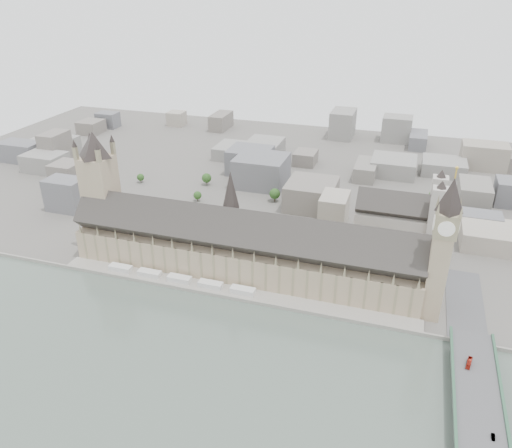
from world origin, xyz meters
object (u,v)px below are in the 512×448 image
(elizabeth_tower, at_px, (443,241))
(victoria_tower, at_px, (100,186))
(red_bus_north, at_px, (469,363))
(car_silver, at_px, (493,437))
(westminster_abbey, at_px, (400,223))
(westminster_bridge, at_px, (479,429))
(palace_of_westminster, at_px, (242,248))

(elizabeth_tower, relative_size, victoria_tower, 1.07)
(elizabeth_tower, distance_m, red_bus_north, 74.34)
(elizabeth_tower, bearing_deg, car_silver, -74.48)
(westminster_abbey, xyz_separation_m, red_bus_north, (47.76, -141.22, -13.46))
(victoria_tower, bearing_deg, westminster_bridge, -21.78)
(red_bus_north, bearing_deg, westminster_abbey, 120.14)
(elizabeth_tower, height_order, westminster_abbey, elizabeth_tower)
(victoria_tower, relative_size, red_bus_north, 10.15)
(palace_of_westminster, height_order, car_silver, palace_of_westminster)
(palace_of_westminster, height_order, elizabeth_tower, elizabeth_tower)
(westminster_abbey, bearing_deg, westminster_bridge, -74.36)
(elizabeth_tower, height_order, car_silver, elizabeth_tower)
(westminster_bridge, relative_size, westminster_abbey, 4.78)
(palace_of_westminster, relative_size, westminster_abbey, 3.90)
(palace_of_westminster, bearing_deg, elizabeth_tower, -4.85)
(victoria_tower, bearing_deg, red_bus_north, -14.43)
(palace_of_westminster, relative_size, car_silver, 61.08)
(victoria_tower, bearing_deg, elizabeth_tower, -3.96)
(victoria_tower, xyz_separation_m, westminster_bridge, (284.00, -113.50, -50.08))
(victoria_tower, relative_size, car_silver, 23.05)
(victoria_tower, height_order, westminster_bridge, victoria_tower)
(palace_of_westminster, bearing_deg, victoria_tower, 177.04)
(elizabeth_tower, distance_m, victoria_tower, 260.64)
(palace_of_westminster, distance_m, elizabeth_tower, 142.94)
(victoria_tower, bearing_deg, westminster_abbey, 16.50)
(palace_of_westminster, relative_size, victoria_tower, 2.65)
(palace_of_westminster, bearing_deg, westminster_abbey, 34.17)
(westminster_bridge, distance_m, car_silver, 11.23)
(red_bus_north, height_order, car_silver, red_bus_north)
(westminster_bridge, xyz_separation_m, red_bus_north, (-3.32, 41.28, 6.50))
(westminster_bridge, relative_size, red_bus_north, 32.98)
(westminster_abbey, bearing_deg, elizabeth_tower, -72.71)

